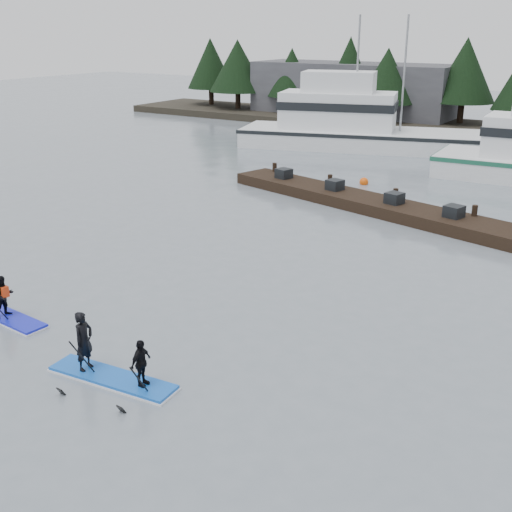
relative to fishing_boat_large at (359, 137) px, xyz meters
The scene contains 9 objects.
ground 32.37m from the fishing_boat_large, 76.20° to the right, with size 160.00×160.00×0.00m, color slate.
far_shore 13.10m from the fishing_boat_large, 53.86° to the left, with size 70.00×8.00×0.60m, color #2D281E.
treeline 13.11m from the fishing_boat_large, 53.86° to the left, with size 60.00×4.00×8.00m, color black, non-canonical shape.
waterfront_building 14.16m from the fishing_boat_large, 116.54° to the left, with size 18.00×6.00×5.00m, color #4C4C51.
fishing_boat_large is the anchor object (origin of this frame).
floating_dock 16.03m from the fishing_boat_large, 64.50° to the right, with size 16.00×2.13×0.53m, color black.
buoy_b 11.15m from the fishing_boat_large, 64.36° to the right, with size 0.48×0.48×0.48m, color #E9530B.
paddleboard_solo 31.49m from the fishing_boat_large, 84.81° to the right, with size 3.00×1.14×1.82m.
paddleboard_duo 33.18m from the fishing_boat_large, 76.23° to the right, with size 3.42×1.28×2.12m.
Camera 1 is at (10.46, -10.37, 8.09)m, focal length 45.00 mm.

